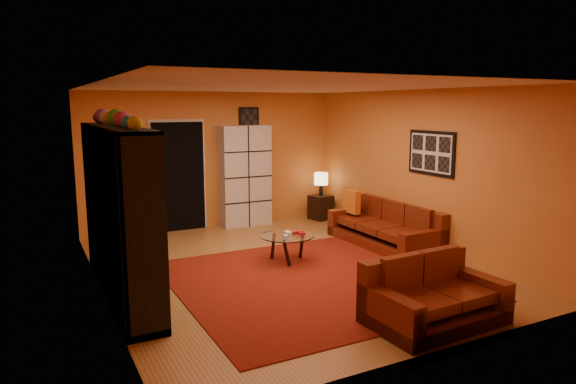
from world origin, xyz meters
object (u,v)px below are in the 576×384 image
coffee_table (287,238)px  sofa (387,228)px  side_table (321,207)px  tv (123,216)px  bowl_chair (139,229)px  table_lamp (321,179)px  loveseat (430,296)px  entertainment_unit (119,212)px  storage_cabinet (245,176)px

coffee_table → sofa: bearing=2.4°
sofa → side_table: size_ratio=4.29×
side_table → tv: bearing=-149.9°
bowl_chair → table_lamp: 3.85m
side_table → table_lamp: table_lamp is taller
loveseat → coffee_table: size_ratio=1.84×
tv → coffee_table: tv is taller
table_lamp → coffee_table: bearing=-130.6°
tv → table_lamp: tv is taller
side_table → loveseat: bearing=-107.7°
entertainment_unit → tv: bearing=-4.2°
table_lamp → loveseat: bearing=-107.7°
loveseat → coffee_table: bearing=6.5°
bowl_chair → side_table: bowl_chair is taller
loveseat → side_table: 5.20m
tv → storage_cabinet: 3.96m
bowl_chair → tv: bearing=-105.7°
loveseat → bowl_chair: 5.03m
entertainment_unit → sofa: entertainment_unit is taller
bowl_chair → table_lamp: bearing=6.5°
coffee_table → side_table: (1.98, 2.31, -0.12)m
sofa → bowl_chair: (-3.77, 1.79, 0.02)m
sofa → storage_cabinet: 3.03m
storage_cabinet → table_lamp: 1.62m
tv → sofa: (4.36, 0.31, -0.70)m
loveseat → table_lamp: 5.23m
loveseat → table_lamp: size_ratio=3.16×
tv → loveseat: bearing=-130.8°
sofa → table_lamp: size_ratio=4.54×
loveseat → bowl_chair: (-2.21, 4.52, 0.02)m
sofa → table_lamp: (0.02, 2.23, 0.55)m
loveseat → coffee_table: 2.67m
sofa → loveseat: size_ratio=1.43×
table_lamp → side_table: bearing=0.0°
side_table → coffee_table: bearing=-130.6°
side_table → table_lamp: bearing=0.0°
entertainment_unit → storage_cabinet: bearing=44.6°
entertainment_unit → coffee_table: (2.45, 0.22, -0.68)m
tv → bowl_chair: size_ratio=1.32×
entertainment_unit → side_table: 5.17m
entertainment_unit → side_table: (4.43, 2.53, -0.80)m
coffee_table → loveseat: bearing=-81.4°
storage_cabinet → tv: bearing=-135.1°
side_table → bowl_chair: bearing=-173.5°
sofa → entertainment_unit: bearing=-176.4°
tv → side_table: bearing=-59.9°
tv → sofa: bearing=-86.0°
entertainment_unit → bowl_chair: entertainment_unit is taller
coffee_table → storage_cabinet: size_ratio=0.42×
sofa → table_lamp: table_lamp is taller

